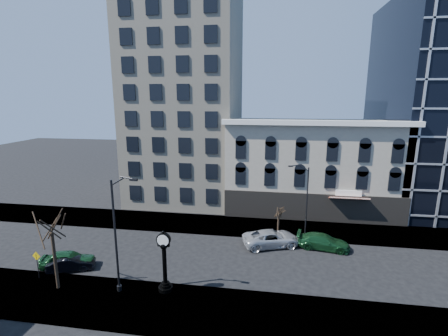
% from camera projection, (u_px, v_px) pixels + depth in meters
% --- Properties ---
extents(ground, '(160.00, 160.00, 0.00)m').
position_uv_depth(ground, '(197.00, 256.00, 31.49)').
color(ground, black).
rests_on(ground, ground).
extents(sidewalk_far, '(160.00, 6.00, 0.12)m').
position_uv_depth(sidewalk_far, '(213.00, 224.00, 39.19)').
color(sidewalk_far, gray).
rests_on(sidewalk_far, ground).
extents(sidewalk_near, '(160.00, 6.00, 0.12)m').
position_uv_depth(sidewalk_near, '(172.00, 308.00, 23.76)').
color(sidewalk_near, gray).
rests_on(sidewalk_near, ground).
extents(cream_tower, '(15.90, 15.40, 42.50)m').
position_uv_depth(cream_tower, '(184.00, 67.00, 46.43)').
color(cream_tower, beige).
rests_on(cream_tower, ground).
extents(victorian_row, '(22.60, 11.19, 12.50)m').
position_uv_depth(victorian_row, '(311.00, 166.00, 43.70)').
color(victorian_row, '#A79D8A').
rests_on(victorian_row, ground).
extents(street_clock, '(1.15, 1.15, 5.06)m').
position_uv_depth(street_clock, '(165.00, 264.00, 25.33)').
color(street_clock, black).
rests_on(street_clock, sidewalk_near).
extents(street_lamp_near, '(2.48, 0.61, 9.61)m').
position_uv_depth(street_lamp_near, '(121.00, 205.00, 24.00)').
color(street_lamp_near, black).
rests_on(street_lamp_near, sidewalk_near).
extents(street_lamp_far, '(2.13, 0.57, 8.26)m').
position_uv_depth(street_lamp_far, '(302.00, 182.00, 34.28)').
color(street_lamp_far, black).
rests_on(street_lamp_far, sidewalk_far).
extents(bare_tree_near, '(4.46, 4.46, 7.66)m').
position_uv_depth(bare_tree_near, '(50.00, 220.00, 24.89)').
color(bare_tree_near, '#332619').
rests_on(bare_tree_near, sidewalk_near).
extents(bare_tree_far, '(2.16, 2.16, 3.71)m').
position_uv_depth(bare_tree_far, '(279.00, 209.00, 36.09)').
color(bare_tree_far, '#332619').
rests_on(bare_tree_far, sidewalk_far).
extents(warning_sign, '(0.79, 0.13, 2.42)m').
position_uv_depth(warning_sign, '(37.00, 260.00, 27.17)').
color(warning_sign, black).
rests_on(warning_sign, sidewalk_near).
extents(car_near_a, '(4.97, 2.97, 1.59)m').
position_uv_depth(car_near_a, '(68.00, 260.00, 29.25)').
color(car_near_a, '#143F1E').
rests_on(car_near_a, ground).
extents(car_near_b, '(4.17, 2.78, 1.30)m').
position_uv_depth(car_near_b, '(71.00, 263.00, 28.87)').
color(car_near_b, black).
rests_on(car_near_b, ground).
extents(car_far_a, '(6.47, 4.54, 1.64)m').
position_uv_depth(car_far_a, '(271.00, 238.00, 33.56)').
color(car_far_a, '#A5A8AD').
rests_on(car_far_a, ground).
extents(car_far_b, '(5.48, 2.88, 1.51)m').
position_uv_depth(car_far_b, '(323.00, 242.00, 32.97)').
color(car_far_b, '#143F1E').
rests_on(car_far_b, ground).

